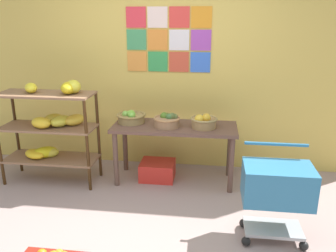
{
  "coord_description": "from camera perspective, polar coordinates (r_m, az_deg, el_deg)",
  "views": [
    {
      "loc": [
        0.66,
        -2.51,
        1.89
      ],
      "look_at": [
        0.2,
        0.97,
        0.79
      ],
      "focal_mm": 36.6,
      "sensor_mm": 36.0,
      "label": 1
    }
  ],
  "objects": [
    {
      "name": "ground",
      "position": [
        3.21,
        -6.18,
        -18.72
      ],
      "size": [
        9.52,
        9.52,
        0.0
      ],
      "primitive_type": "plane",
      "color": "gray"
    },
    {
      "name": "back_wall_with_art",
      "position": [
        4.38,
        -1.25,
        11.64
      ],
      "size": [
        5.2,
        0.07,
        2.89
      ],
      "color": "gold",
      "rests_on": "ground"
    },
    {
      "name": "banana_shelf_unit",
      "position": [
        4.21,
        -18.74,
        0.32
      ],
      "size": [
        1.1,
        0.45,
        1.23
      ],
      "color": "#3E2510",
      "rests_on": "ground"
    },
    {
      "name": "display_table",
      "position": [
        4.02,
        1.1,
        -1.27
      ],
      "size": [
        1.44,
        0.56,
        0.7
      ],
      "color": "brown",
      "rests_on": "ground"
    },
    {
      "name": "fruit_basket_right",
      "position": [
        3.93,
        -0.13,
        0.92
      ],
      "size": [
        0.31,
        0.31,
        0.16
      ],
      "color": "#9A704E",
      "rests_on": "display_table"
    },
    {
      "name": "fruit_basket_left",
      "position": [
        3.9,
        5.93,
        0.76
      ],
      "size": [
        0.3,
        0.3,
        0.18
      ],
      "color": "#9A7749",
      "rests_on": "display_table"
    },
    {
      "name": "fruit_basket_back_right",
      "position": [
        4.11,
        -6.18,
        1.48
      ],
      "size": [
        0.35,
        0.35,
        0.16
      ],
      "color": "olive",
      "rests_on": "display_table"
    },
    {
      "name": "produce_crate_under_table",
      "position": [
        4.24,
        -1.75,
        -7.37
      ],
      "size": [
        0.41,
        0.35,
        0.22
      ],
      "primitive_type": "cube",
      "color": "red",
      "rests_on": "ground"
    },
    {
      "name": "shopping_cart",
      "position": [
        3.13,
        17.69,
        -9.74
      ],
      "size": [
        0.58,
        0.42,
        0.84
      ],
      "rotation": [
        0.0,
        0.0,
        -0.24
      ],
      "color": "black",
      "rests_on": "ground"
    }
  ]
}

